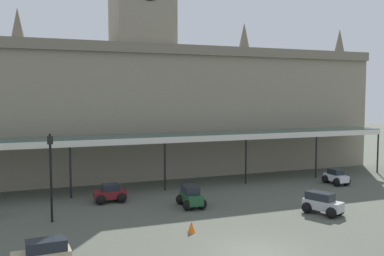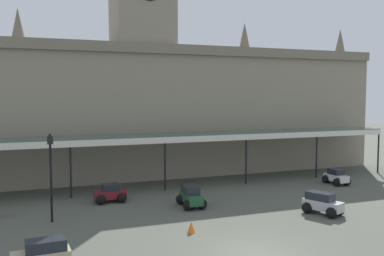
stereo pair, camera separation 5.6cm
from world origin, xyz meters
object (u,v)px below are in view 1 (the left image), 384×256
at_px(car_green_estate, 191,198).
at_px(traffic_cone, 191,227).
at_px(car_silver_estate, 322,204).
at_px(car_white_sedan, 336,178).
at_px(victorian_lamppost, 51,167).
at_px(car_maroon_sedan, 110,195).

distance_m(car_green_estate, traffic_cone, 5.13).
xyz_separation_m(car_silver_estate, traffic_cone, (-8.39, -0.47, -0.28)).
bearing_deg(car_green_estate, car_white_sedan, 9.77).
relative_size(car_green_estate, victorian_lamppost, 0.47).
bearing_deg(traffic_cone, victorian_lamppost, 145.57).
bearing_deg(victorian_lamppost, car_green_estate, 2.32).
xyz_separation_m(car_silver_estate, car_green_estate, (-6.60, 4.33, 0.00)).
height_order(victorian_lamppost, traffic_cone, victorian_lamppost).
distance_m(car_silver_estate, car_green_estate, 7.89).
relative_size(car_silver_estate, victorian_lamppost, 0.50).
relative_size(car_green_estate, car_maroon_sedan, 1.11).
relative_size(car_white_sedan, car_silver_estate, 0.85).
xyz_separation_m(car_white_sedan, car_green_estate, (-12.99, -2.24, 0.06)).
bearing_deg(car_silver_estate, car_maroon_sedan, 147.01).
distance_m(car_white_sedan, car_green_estate, 13.18).
xyz_separation_m(car_silver_estate, car_maroon_sedan, (-11.12, 7.22, -0.06)).
relative_size(car_maroon_sedan, victorian_lamppost, 0.42).
height_order(car_white_sedan, car_silver_estate, car_silver_estate).
bearing_deg(car_green_estate, victorian_lamppost, -177.68).
height_order(car_silver_estate, traffic_cone, car_silver_estate).
bearing_deg(car_maroon_sedan, car_silver_estate, -32.99).
relative_size(car_maroon_sedan, traffic_cone, 3.57).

